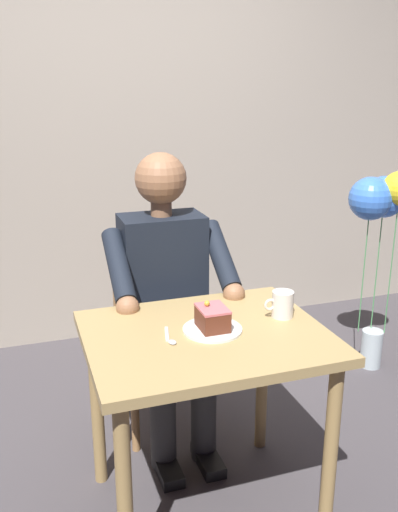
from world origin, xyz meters
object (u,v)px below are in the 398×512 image
object	(u,v)px
dining_table	(206,361)
cake_slice	(212,318)
coffee_cup	(282,304)
dessert_spoon	(170,338)
chair	(159,320)
balloon_display	(381,212)
seated_person	(167,297)

from	to	relation	value
dining_table	cake_slice	xyz separation A→B (m)	(-0.03, -0.01, 0.16)
coffee_cup	dessert_spoon	distance (m)	0.45
dining_table	coffee_cup	bearing A→B (deg)	-172.96
chair	balloon_display	size ratio (longest dim) A/B	0.79
seated_person	coffee_cup	xyz separation A→B (m)	(-0.31, 0.47, 0.11)
cake_slice	dessert_spoon	distance (m)	0.17
dining_table	cake_slice	world-z (taller)	cake_slice
chair	dessert_spoon	world-z (taller)	chair
dining_table	coffee_cup	distance (m)	0.36
coffee_cup	balloon_display	bearing A→B (deg)	-142.56
seated_person	chair	bearing A→B (deg)	-90.00
dessert_spoon	seated_person	bearing A→B (deg)	-104.52
cake_slice	balloon_display	world-z (taller)	balloon_display
seated_person	coffee_cup	size ratio (longest dim) A/B	11.23
coffee_cup	chair	bearing A→B (deg)	-63.86
coffee_cup	dessert_spoon	bearing A→B (deg)	6.55
coffee_cup	cake_slice	bearing A→B (deg)	6.55
dessert_spoon	balloon_display	size ratio (longest dim) A/B	0.13
cake_slice	coffee_cup	size ratio (longest dim) A/B	1.07
chair	dining_table	bearing A→B (deg)	90.00
cake_slice	balloon_display	xyz separation A→B (m)	(-1.23, -0.76, 0.13)
seated_person	cake_slice	world-z (taller)	seated_person
dining_table	chair	bearing A→B (deg)	-90.00
dessert_spoon	balloon_display	bearing A→B (deg)	-150.93
cake_slice	dining_table	bearing A→B (deg)	12.44
seated_person	balloon_display	distance (m)	1.30
balloon_display	dessert_spoon	bearing A→B (deg)	29.07
seated_person	dessert_spoon	xyz separation A→B (m)	(0.14, 0.52, 0.06)
coffee_cup	dessert_spoon	size ratio (longest dim) A/B	0.81
dining_table	seated_person	size ratio (longest dim) A/B	0.65
seated_person	balloon_display	xyz separation A→B (m)	(-1.26, -0.25, 0.23)
seated_person	balloon_display	world-z (taller)	seated_person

